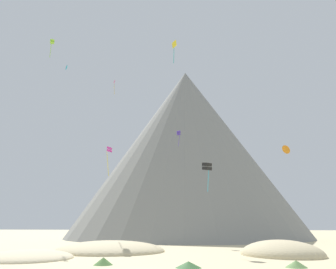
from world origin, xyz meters
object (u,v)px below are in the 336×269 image
object	(u,v)px
kite_orange_low	(285,150)
kite_pink_high	(114,84)
kite_indigo_mid	(179,133)
bush_near_left	(188,265)
kite_cyan_high	(66,67)
rock_massif	(184,152)
kite_yellow_high	(174,46)
kite_magenta_mid	(109,150)
bush_ridge_crest	(103,261)
kite_lime_high	(52,42)
kite_black_low	(207,167)
bush_far_right	(296,264)

from	to	relation	value
kite_orange_low	kite_pink_high	xyz separation A→B (m)	(-35.41, 37.28, 26.81)
kite_orange_low	kite_indigo_mid	size ratio (longest dim) A/B	0.38
bush_near_left	kite_cyan_high	world-z (taller)	kite_cyan_high
rock_massif	kite_pink_high	xyz separation A→B (m)	(-17.65, -18.53, 15.55)
kite_pink_high	kite_yellow_high	xyz separation A→B (m)	(19.34, -31.12, -6.61)
kite_orange_low	kite_magenta_mid	bearing A→B (deg)	-46.74
kite_yellow_high	kite_indigo_mid	bearing A→B (deg)	-178.70
bush_near_left	kite_magenta_mid	world-z (taller)	kite_magenta_mid
bush_ridge_crest	kite_indigo_mid	size ratio (longest dim) A/B	0.53
kite_indigo_mid	rock_massif	bearing A→B (deg)	-3.00
bush_near_left	kite_cyan_high	distance (m)	65.36
kite_lime_high	kite_cyan_high	bearing A→B (deg)	-105.59
rock_massif	kite_orange_low	xyz separation A→B (m)	(17.76, -55.81, -11.26)
kite_cyan_high	kite_lime_high	xyz separation A→B (m)	(4.30, -16.87, -2.83)
kite_orange_low	kite_black_low	distance (m)	11.32
kite_pink_high	kite_lime_high	world-z (taller)	kite_pink_high
kite_orange_low	kite_yellow_high	bearing A→B (deg)	-45.53
kite_orange_low	kite_indigo_mid	xyz separation A→B (m)	(-17.30, 29.36, 10.48)
rock_massif	kite_indigo_mid	distance (m)	26.47
kite_pink_high	kite_black_low	distance (m)	51.39
kite_cyan_high	kite_lime_high	distance (m)	17.64
kite_indigo_mid	kite_lime_high	size ratio (longest dim) A/B	0.94
bush_near_left	kite_indigo_mid	distance (m)	49.97
bush_near_left	kite_lime_high	xyz separation A→B (m)	(-27.25, 23.30, 37.95)
kite_cyan_high	kite_orange_low	xyz separation A→B (m)	(44.47, -26.02, -27.08)
bush_ridge_crest	kite_yellow_high	bearing A→B (deg)	73.79
kite_indigo_mid	kite_lime_high	bearing A→B (deg)	127.47
kite_orange_low	kite_black_low	xyz separation A→B (m)	(-10.93, 2.32, -1.81)
bush_ridge_crest	kite_pink_high	xyz separation A→B (m)	(-13.82, 50.09, 40.43)
kite_orange_low	kite_lime_high	distance (m)	47.80
bush_ridge_crest	kite_black_low	size ratio (longest dim) A/B	0.46
kite_cyan_high	kite_yellow_high	size ratio (longest dim) A/B	0.32
bush_ridge_crest	rock_massif	distance (m)	73.09
bush_near_left	kite_black_low	size ratio (longest dim) A/B	0.58
kite_indigo_mid	kite_lime_high	distance (m)	33.49
kite_lime_high	kite_pink_high	bearing A→B (deg)	-129.48
kite_pink_high	kite_lime_high	xyz separation A→B (m)	(-4.76, -28.14, -2.56)
kite_cyan_high	kite_indigo_mid	world-z (taller)	kite_cyan_high
kite_lime_high	kite_black_low	xyz separation A→B (m)	(29.24, -6.82, -26.06)
rock_massif	kite_pink_high	bearing A→B (deg)	-133.60
kite_orange_low	kite_pink_high	distance (m)	57.99
kite_indigo_mid	kite_cyan_high	bearing A→B (deg)	93.01
bush_near_left	bush_far_right	world-z (taller)	bush_far_right
bush_ridge_crest	kite_indigo_mid	xyz separation A→B (m)	(4.29, 42.17, 24.10)
kite_cyan_high	kite_indigo_mid	size ratio (longest dim) A/B	0.38
kite_cyan_high	kite_black_low	xyz separation A→B (m)	(33.54, -23.70, -28.89)
kite_cyan_high	kite_pink_high	world-z (taller)	kite_pink_high
bush_near_left	bush_far_right	bearing A→B (deg)	8.05
bush_ridge_crest	bush_far_right	size ratio (longest dim) A/B	0.94
bush_near_left	kite_yellow_high	bearing A→B (deg)	98.81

